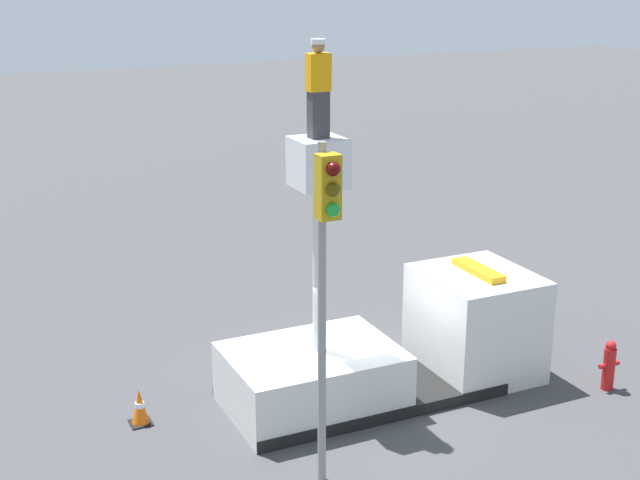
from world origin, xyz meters
TOP-DOWN VIEW (x-y plane):
  - ground_plane at (0.00, 0.00)m, footprint 120.00×120.00m
  - bucket_truck at (0.81, 0.00)m, footprint 6.52×2.45m
  - worker at (-0.94, 0.00)m, footprint 0.40×0.26m
  - traffic_light_pole at (-2.01, -2.56)m, footprint 0.34×0.57m
  - fire_hydrant at (4.71, -1.87)m, footprint 0.49×0.25m
  - traffic_cone_rear at (-4.30, 0.77)m, footprint 0.41×0.41m

SIDE VIEW (x-z plane):
  - ground_plane at x=0.00m, z-range 0.00..0.00m
  - traffic_cone_rear at x=-4.30m, z-range -0.02..0.70m
  - fire_hydrant at x=4.71m, z-range -0.01..1.06m
  - bucket_truck at x=0.81m, z-range -1.75..3.59m
  - traffic_light_pole at x=-2.01m, z-range 1.19..6.98m
  - worker at x=-0.94m, z-range 5.34..7.09m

